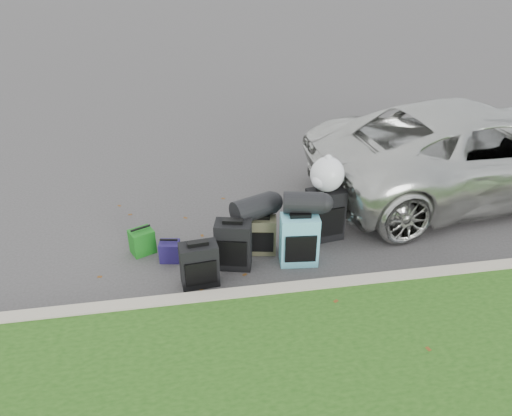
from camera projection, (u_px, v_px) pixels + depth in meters
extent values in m
plane|color=#383535|center=(266.00, 250.00, 6.75)|extent=(120.00, 120.00, 0.00)
cube|color=#9E937F|center=(281.00, 292.00, 5.86)|extent=(120.00, 0.18, 0.15)
imported|color=#B7B7B2|center=(475.00, 150.00, 7.89)|extent=(5.45, 2.93, 1.45)
cube|color=black|center=(199.00, 265.00, 5.98)|extent=(0.47, 0.29, 0.56)
cube|color=black|center=(233.00, 245.00, 6.28)|extent=(0.50, 0.37, 0.65)
cube|color=#373624|center=(262.00, 235.00, 6.60)|extent=(0.41, 0.30, 0.51)
cube|color=teal|center=(299.00, 240.00, 6.34)|extent=(0.50, 0.33, 0.68)
cube|color=black|center=(325.00, 214.00, 6.84)|extent=(0.53, 0.37, 0.74)
cube|color=#166417|center=(142.00, 241.00, 6.63)|extent=(0.37, 0.34, 0.34)
cube|color=#1F164F|center=(170.00, 251.00, 6.49)|extent=(0.29, 0.24, 0.27)
cylinder|color=black|center=(254.00, 208.00, 6.40)|extent=(0.64, 0.51, 0.31)
cylinder|color=black|center=(303.00, 203.00, 6.21)|extent=(0.54, 0.37, 0.28)
sphere|color=silver|center=(327.00, 174.00, 6.57)|extent=(0.46, 0.46, 0.46)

